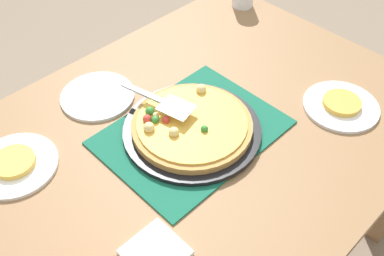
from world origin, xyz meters
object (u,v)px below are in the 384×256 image
(plate_far_right, at_px, (15,165))
(plate_side, at_px, (98,96))
(plate_near_left, at_px, (341,106))
(pizza_pan, at_px, (192,130))
(napkin_stack, at_px, (155,253))
(served_slice_left, at_px, (342,103))
(served_slice_right, at_px, (14,162))
(pizza, at_px, (191,124))
(pizza_server, at_px, (162,101))

(plate_far_right, xyz_separation_m, plate_side, (0.31, 0.07, 0.00))
(plate_near_left, bearing_deg, plate_far_right, 149.39)
(pizza_pan, height_order, napkin_stack, pizza_pan)
(plate_near_left, relative_size, napkin_stack, 1.83)
(served_slice_left, distance_m, served_slice_right, 0.92)
(served_slice_left, bearing_deg, pizza_pan, 148.81)
(plate_near_left, bearing_deg, pizza_pan, 148.81)
(pizza, relative_size, served_slice_right, 3.00)
(pizza_pan, height_order, plate_far_right, pizza_pan)
(pizza_pan, distance_m, plate_near_left, 0.45)
(pizza_server, height_order, napkin_stack, pizza_server)
(pizza_server, bearing_deg, plate_side, 109.67)
(pizza_server, bearing_deg, served_slice_left, -38.97)
(plate_near_left, height_order, served_slice_right, served_slice_right)
(plate_far_right, bearing_deg, served_slice_right, 0.00)
(plate_side, bearing_deg, plate_near_left, -48.22)
(plate_side, relative_size, napkin_stack, 1.83)
(pizza, bearing_deg, plate_near_left, -31.36)
(plate_far_right, bearing_deg, plate_side, 12.51)
(plate_near_left, distance_m, plate_side, 0.72)
(plate_near_left, xyz_separation_m, plate_far_right, (-0.79, 0.47, 0.00))
(plate_side, height_order, served_slice_right, served_slice_right)
(served_slice_right, bearing_deg, pizza, -29.89)
(pizza_server, bearing_deg, plate_far_right, 160.02)
(pizza, distance_m, plate_near_left, 0.45)
(pizza_pan, height_order, pizza_server, pizza_server)
(pizza, distance_m, napkin_stack, 0.38)
(pizza, bearing_deg, served_slice_left, -31.36)
(pizza, height_order, plate_near_left, pizza)
(plate_far_right, bearing_deg, napkin_stack, -78.24)
(served_slice_left, bearing_deg, pizza_server, 141.03)
(served_slice_right, distance_m, napkin_stack, 0.45)
(pizza, xyz_separation_m, served_slice_right, (-0.41, 0.23, -0.02))
(pizza, distance_m, plate_far_right, 0.47)
(served_slice_left, bearing_deg, napkin_stack, 177.83)
(served_slice_right, xyz_separation_m, napkin_stack, (0.09, -0.44, -0.01))
(plate_near_left, distance_m, served_slice_left, 0.01)
(pizza, xyz_separation_m, plate_side, (-0.09, 0.30, -0.03))
(pizza_pan, height_order, served_slice_left, served_slice_left)
(plate_side, bearing_deg, pizza_pan, -72.46)
(served_slice_left, height_order, pizza_server, pizza_server)
(pizza_pan, relative_size, plate_near_left, 1.73)
(pizza, bearing_deg, pizza_server, 101.99)
(pizza_pan, bearing_deg, plate_far_right, 149.94)
(plate_near_left, height_order, served_slice_left, served_slice_left)
(pizza_server, bearing_deg, napkin_stack, -134.33)
(served_slice_left, bearing_deg, plate_near_left, 90.00)
(pizza_pan, distance_m, pizza, 0.02)
(pizza_pan, xyz_separation_m, pizza, (-0.00, 0.00, 0.02))
(pizza, xyz_separation_m, plate_far_right, (-0.41, 0.23, -0.03))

